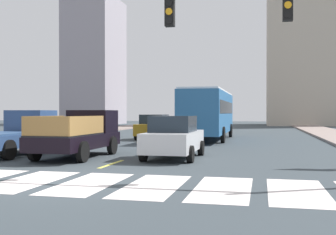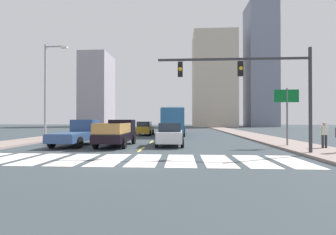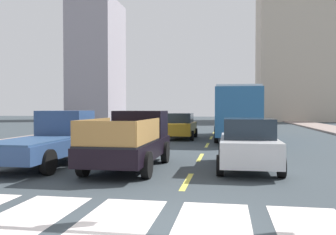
% 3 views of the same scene
% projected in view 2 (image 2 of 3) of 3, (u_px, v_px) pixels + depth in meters
% --- Properties ---
extents(ground_plane, '(160.00, 160.00, 0.00)m').
position_uv_depth(ground_plane, '(127.00, 160.00, 11.34)').
color(ground_plane, '#363F44').
extents(sidewalk_right, '(3.47, 110.00, 0.15)m').
position_uv_depth(sidewalk_right, '(248.00, 135.00, 28.69)').
color(sidewalk_right, gray).
rests_on(sidewalk_right, ground).
extents(sidewalk_left, '(3.47, 110.00, 0.15)m').
position_uv_depth(sidewalk_left, '(76.00, 134.00, 29.94)').
color(sidewalk_left, gray).
rests_on(sidewalk_left, ground).
extents(crosswalk_stripe_1, '(1.36, 3.54, 0.01)m').
position_uv_depth(crosswalk_stripe_1, '(8.00, 159.00, 11.69)').
color(crosswalk_stripe_1, silver).
rests_on(crosswalk_stripe_1, ground).
extents(crosswalk_stripe_2, '(1.36, 3.54, 0.01)m').
position_uv_depth(crosswalk_stripe_2, '(42.00, 159.00, 11.59)').
color(crosswalk_stripe_2, silver).
rests_on(crosswalk_stripe_2, ground).
extents(crosswalk_stripe_3, '(1.36, 3.54, 0.01)m').
position_uv_depth(crosswalk_stripe_3, '(75.00, 159.00, 11.49)').
color(crosswalk_stripe_3, silver).
rests_on(crosswalk_stripe_3, ground).
extents(crosswalk_stripe_4, '(1.36, 3.54, 0.01)m').
position_uv_depth(crosswalk_stripe_4, '(110.00, 160.00, 11.39)').
color(crosswalk_stripe_4, silver).
rests_on(crosswalk_stripe_4, ground).
extents(crosswalk_stripe_5, '(1.36, 3.54, 0.01)m').
position_uv_depth(crosswalk_stripe_5, '(145.00, 160.00, 11.29)').
color(crosswalk_stripe_5, silver).
rests_on(crosswalk_stripe_5, ground).
extents(crosswalk_stripe_6, '(1.36, 3.54, 0.01)m').
position_uv_depth(crosswalk_stripe_6, '(181.00, 160.00, 11.19)').
color(crosswalk_stripe_6, silver).
rests_on(crosswalk_stripe_6, ground).
extents(crosswalk_stripe_7, '(1.36, 3.54, 0.01)m').
position_uv_depth(crosswalk_stripe_7, '(217.00, 161.00, 11.09)').
color(crosswalk_stripe_7, silver).
rests_on(crosswalk_stripe_7, ground).
extents(crosswalk_stripe_8, '(1.36, 3.54, 0.01)m').
position_uv_depth(crosswalk_stripe_8, '(254.00, 161.00, 11.00)').
color(crosswalk_stripe_8, silver).
rests_on(crosswalk_stripe_8, ground).
extents(crosswalk_stripe_9, '(1.36, 3.54, 0.01)m').
position_uv_depth(crosswalk_stripe_9, '(292.00, 161.00, 10.90)').
color(crosswalk_stripe_9, silver).
rests_on(crosswalk_stripe_9, ground).
extents(lane_dash_0, '(0.16, 2.40, 0.01)m').
position_uv_depth(lane_dash_0, '(141.00, 149.00, 15.34)').
color(lane_dash_0, '#DCD550').
rests_on(lane_dash_0, ground).
extents(lane_dash_1, '(0.16, 2.40, 0.01)m').
position_uv_depth(lane_dash_1, '(151.00, 142.00, 20.33)').
color(lane_dash_1, '#DCD550').
rests_on(lane_dash_1, ground).
extents(lane_dash_2, '(0.16, 2.40, 0.01)m').
position_uv_depth(lane_dash_2, '(157.00, 138.00, 25.32)').
color(lane_dash_2, '#DCD550').
rests_on(lane_dash_2, ground).
extents(lane_dash_3, '(0.16, 2.40, 0.01)m').
position_uv_depth(lane_dash_3, '(161.00, 135.00, 30.31)').
color(lane_dash_3, '#DCD550').
rests_on(lane_dash_3, ground).
extents(lane_dash_4, '(0.16, 2.40, 0.01)m').
position_uv_depth(lane_dash_4, '(164.00, 132.00, 35.30)').
color(lane_dash_4, '#DCD550').
rests_on(lane_dash_4, ground).
extents(lane_dash_5, '(0.16, 2.40, 0.01)m').
position_uv_depth(lane_dash_5, '(166.00, 131.00, 40.29)').
color(lane_dash_5, '#DCD550').
rests_on(lane_dash_5, ground).
extents(lane_dash_6, '(0.16, 2.40, 0.01)m').
position_uv_depth(lane_dash_6, '(168.00, 130.00, 45.29)').
color(lane_dash_6, '#DCD550').
rests_on(lane_dash_6, ground).
extents(lane_dash_7, '(0.16, 2.40, 0.01)m').
position_uv_depth(lane_dash_7, '(169.00, 129.00, 50.28)').
color(lane_dash_7, '#DCD550').
rests_on(lane_dash_7, ground).
extents(pickup_stakebed, '(2.18, 5.20, 1.96)m').
position_uv_depth(pickup_stakebed, '(118.00, 133.00, 17.66)').
color(pickup_stakebed, black).
rests_on(pickup_stakebed, ground).
extents(pickup_dark, '(2.18, 5.20, 1.96)m').
position_uv_depth(pickup_dark, '(79.00, 133.00, 17.97)').
color(pickup_dark, navy).
rests_on(pickup_dark, ground).
extents(city_bus, '(2.72, 10.80, 3.32)m').
position_uv_depth(city_bus, '(174.00, 120.00, 29.53)').
color(city_bus, '#286096').
rests_on(city_bus, ground).
extents(sedan_near_left, '(2.02, 4.40, 1.72)m').
position_uv_depth(sedan_near_left, '(170.00, 134.00, 17.56)').
color(sedan_near_left, silver).
rests_on(sedan_near_left, ground).
extents(sedan_far, '(2.02, 4.40, 1.72)m').
position_uv_depth(sedan_far, '(145.00, 128.00, 29.34)').
color(sedan_far, '#A27519').
rests_on(sedan_far, ground).
extents(traffic_signal_gantry, '(8.59, 0.27, 6.00)m').
position_uv_depth(traffic_signal_gantry, '(260.00, 80.00, 13.05)').
color(traffic_signal_gantry, '#2D2D33').
rests_on(traffic_signal_gantry, ground).
extents(direction_sign_green, '(1.70, 0.12, 4.20)m').
position_uv_depth(direction_sign_green, '(287.00, 105.00, 16.46)').
color(direction_sign_green, slate).
rests_on(direction_sign_green, ground).
extents(streetlight_left, '(2.20, 0.28, 9.00)m').
position_uv_depth(streetlight_left, '(47.00, 87.00, 21.67)').
color(streetlight_left, gray).
rests_on(streetlight_left, ground).
extents(pedestrian_walking, '(0.53, 0.34, 1.64)m').
position_uv_depth(pedestrian_walking, '(324.00, 133.00, 14.89)').
color(pedestrian_walking, '#2C2B32').
rests_on(pedestrian_walking, sidewalk_right).
extents(tower_tall_centre, '(7.78, 8.00, 34.48)m').
position_uv_depth(tower_tall_centre, '(261.00, 66.00, 65.74)').
color(tower_tall_centre, slate).
rests_on(tower_tall_centre, ground).
extents(block_mid_left, '(7.34, 9.97, 20.07)m').
position_uv_depth(block_mid_left, '(97.00, 91.00, 64.92)').
color(block_mid_left, '#96909B').
rests_on(block_mid_left, ground).
extents(block_mid_right, '(11.46, 11.33, 25.67)m').
position_uv_depth(block_mid_right, '(213.00, 81.00, 65.35)').
color(block_mid_right, '#BBAE9C').
rests_on(block_mid_right, ground).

